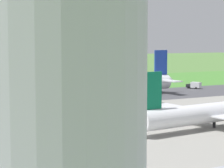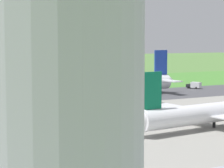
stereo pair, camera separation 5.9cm
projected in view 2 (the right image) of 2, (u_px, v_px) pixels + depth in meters
name	position (u px, v px, depth m)	size (l,w,h in m)	color
ground_plane	(94.00, 98.00, 151.92)	(800.00, 800.00, 0.00)	#547F3D
runway_asphalt	(94.00, 98.00, 151.91)	(600.00, 29.98, 0.06)	#47474C
apron_concrete	(198.00, 126.00, 103.11)	(440.00, 110.00, 0.05)	gray
grass_verge_foreground	(50.00, 87.00, 189.55)	(600.00, 80.00, 0.04)	#478534
airliner_main	(113.00, 84.00, 154.82)	(54.15, 44.35, 15.88)	white
airliner_parked_mid	(213.00, 112.00, 100.47)	(45.40, 37.21, 13.25)	white
service_truck_baggage	(82.00, 110.00, 117.86)	(6.18, 3.61, 2.65)	silver
service_truck_fuel	(194.00, 85.00, 181.31)	(4.64, 6.19, 2.65)	black
service_car_ops	(19.00, 102.00, 136.72)	(3.32, 4.57, 1.62)	silver
no_stopping_sign	(12.00, 85.00, 178.21)	(0.60, 0.10, 2.74)	slate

